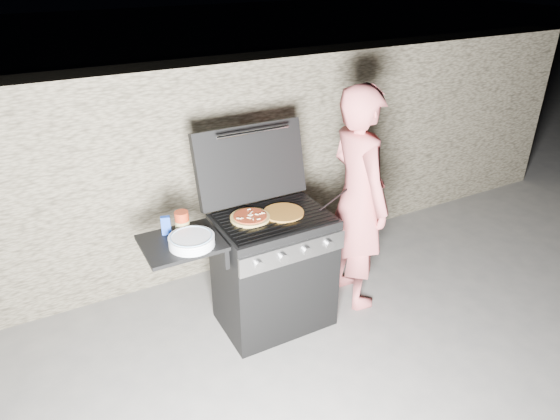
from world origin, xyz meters
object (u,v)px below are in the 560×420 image
gas_grill (243,280)px  pizza_topped (250,217)px  person (358,199)px  sauce_jar (182,222)px

gas_grill → pizza_topped: (0.09, 0.05, 0.47)m
pizza_topped → person: (0.88, -0.06, -0.04)m
gas_grill → person: bearing=-0.7°
person → sauce_jar: bearing=88.9°
gas_grill → person: (0.97, -0.01, 0.43)m
pizza_topped → sauce_jar: sauce_jar is taller
gas_grill → sauce_jar: size_ratio=9.27×
pizza_topped → sauce_jar: (-0.46, 0.07, 0.05)m
sauce_jar → person: bearing=-5.5°
gas_grill → sauce_jar: sauce_jar is taller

